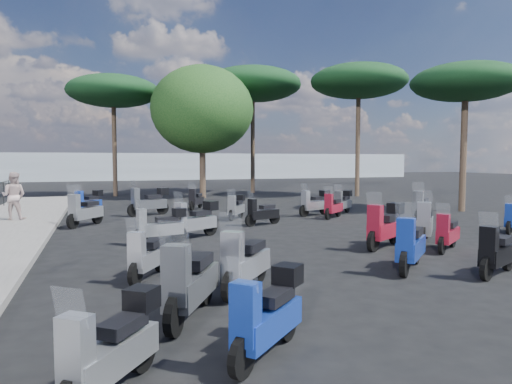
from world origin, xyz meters
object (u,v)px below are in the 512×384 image
object	(u,v)px
scooter_4	(85,212)
scooter_23	(425,224)
scooter_8	(195,220)
scooter_16	(410,246)
scooter_0	(111,349)
scooter_26	(315,203)
scooter_14	(196,200)
scooter_13	(262,213)
scooter_9	(236,207)
scooter_1	(245,264)
pine_3	(466,83)
pine_2	(113,92)
broadleaf_tree	(202,110)
scooter_7	(190,284)
scooter_18	(447,234)
scooter_6	(267,316)
scooter_17	(497,253)
scooter_19	(333,207)
scooter_12	(385,226)
scooter_20	(343,203)
pedestrian_far	(14,196)
scooter_2	(148,257)
scooter_3	(160,227)
scooter_10	(149,202)
scooter_5	(88,202)
scooter_25	(421,208)
pine_0	(253,85)
pine_1	(359,82)

from	to	relation	value
scooter_4	scooter_23	distance (m)	10.75
scooter_8	scooter_16	world-z (taller)	scooter_16
scooter_0	scooter_26	distance (m)	14.53
scooter_14	scooter_13	bearing A→B (deg)	132.14
scooter_9	scooter_26	bearing A→B (deg)	-143.92
scooter_1	pine_3	world-z (taller)	pine_3
pine_2	broadleaf_tree	bearing A→B (deg)	-31.07
scooter_7	scooter_18	world-z (taller)	scooter_7
scooter_0	scooter_16	distance (m)	6.63
scooter_6	scooter_9	bearing A→B (deg)	-58.02
scooter_17	scooter_23	distance (m)	3.50
scooter_0	scooter_9	world-z (taller)	scooter_0
scooter_0	scooter_8	bearing A→B (deg)	-69.35
scooter_17	scooter_19	distance (m)	8.89
scooter_8	scooter_13	size ratio (longest dim) A/B	1.06
scooter_12	scooter_20	distance (m)	7.41
scooter_8	scooter_1	bearing A→B (deg)	146.56
pedestrian_far	scooter_14	distance (m)	7.43
scooter_17	scooter_26	distance (m)	9.84
scooter_2	scooter_23	world-z (taller)	scooter_23
scooter_3	scooter_10	xyz separation A→B (m)	(0.36, 6.47, 0.08)
scooter_1	pine_2	distance (m)	23.05
scooter_16	pine_3	world-z (taller)	pine_3
scooter_4	scooter_20	distance (m)	10.06
scooter_23	broadleaf_tree	size ratio (longest dim) A/B	0.19
scooter_6	scooter_13	distance (m)	10.48
scooter_12	scooter_16	distance (m)	2.40
broadleaf_tree	scooter_13	bearing A→B (deg)	-92.58
broadleaf_tree	scooter_16	bearing A→B (deg)	-89.64
scooter_7	scooter_13	bearing A→B (deg)	-86.43
scooter_0	scooter_2	distance (m)	4.30
scooter_5	scooter_25	xyz separation A→B (m)	(11.37, -6.63, 0.03)
scooter_23	scooter_7	bearing A→B (deg)	70.51
scooter_6	scooter_23	world-z (taller)	scooter_23
pedestrian_far	scooter_1	bearing A→B (deg)	131.00
scooter_7	scooter_19	xyz separation A→B (m)	(7.29, 9.31, -0.08)
scooter_26	pine_0	world-z (taller)	pine_0
scooter_1	scooter_8	distance (m)	5.59
scooter_2	scooter_26	size ratio (longest dim) A/B	0.86
pine_3	scooter_23	bearing A→B (deg)	-139.15
scooter_10	broadleaf_tree	xyz separation A→B (m)	(3.92, 7.83, 4.64)
scooter_25	broadleaf_tree	xyz separation A→B (m)	(-5.13, 13.03, 4.67)
broadleaf_tree	pine_2	bearing A→B (deg)	148.93
pine_0	scooter_2	bearing A→B (deg)	-113.50
scooter_0	scooter_7	bearing A→B (deg)	-84.04
scooter_4	pine_2	distance (m)	14.51
scooter_14	scooter_25	size ratio (longest dim) A/B	0.93
scooter_20	pine_3	xyz separation A→B (m)	(5.41, -0.84, 5.07)
scooter_5	pine_1	size ratio (longest dim) A/B	0.16
pedestrian_far	scooter_17	distance (m)	14.96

